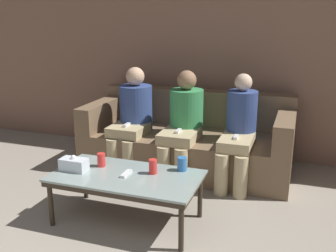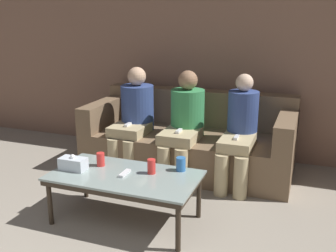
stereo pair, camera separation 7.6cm
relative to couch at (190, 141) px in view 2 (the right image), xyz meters
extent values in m
cube|color=#8C6651|center=(0.00, 0.55, 1.01)|extent=(12.00, 0.06, 2.60)
cube|color=brown|center=(0.00, -0.06, -0.09)|extent=(2.20, 0.97, 0.40)
cube|color=brown|center=(0.00, 0.32, 0.31)|extent=(2.20, 0.20, 0.41)
cube|color=brown|center=(-1.01, -0.06, 0.25)|extent=(0.18, 0.97, 0.28)
cube|color=brown|center=(1.01, -0.06, 0.25)|extent=(0.18, 0.97, 0.28)
cube|color=#8C9E99|center=(-0.13, -1.33, 0.10)|extent=(1.18, 0.62, 0.02)
cube|color=#2D2319|center=(-0.13, -1.33, 0.08)|extent=(1.16, 0.61, 0.04)
cylinder|color=#2D2319|center=(-0.67, -1.60, -0.12)|extent=(0.04, 0.04, 0.35)
cylinder|color=#2D2319|center=(0.41, -1.60, -0.12)|extent=(0.04, 0.04, 0.35)
cylinder|color=#2D2319|center=(-0.67, -1.07, -0.12)|extent=(0.04, 0.04, 0.35)
cylinder|color=#2D2319|center=(0.41, -1.07, -0.12)|extent=(0.04, 0.04, 0.35)
cylinder|color=red|center=(0.06, -1.24, 0.17)|extent=(0.07, 0.07, 0.12)
cylinder|color=#3372BF|center=(0.26, -1.10, 0.17)|extent=(0.08, 0.08, 0.11)
cylinder|color=red|center=(-0.40, -1.24, 0.17)|extent=(0.07, 0.07, 0.11)
cube|color=silver|center=(-0.57, -1.39, 0.16)|extent=(0.22, 0.12, 0.10)
sphere|color=white|center=(-0.57, -1.39, 0.23)|extent=(0.04, 0.04, 0.04)
cube|color=white|center=(-0.13, -1.33, 0.12)|extent=(0.04, 0.15, 0.02)
cylinder|color=tan|center=(-0.67, -0.52, -0.09)|extent=(0.13, 0.13, 0.40)
cylinder|color=tan|center=(-0.49, -0.52, -0.09)|extent=(0.13, 0.13, 0.40)
cube|color=tan|center=(-0.58, -0.32, 0.16)|extent=(0.36, 0.41, 0.10)
cylinder|color=#334784|center=(-0.58, -0.11, 0.35)|extent=(0.36, 0.36, 0.49)
sphere|color=#DBAD89|center=(-0.58, -0.11, 0.70)|extent=(0.20, 0.20, 0.20)
cube|color=white|center=(-0.58, -0.36, 0.22)|extent=(0.04, 0.12, 0.02)
cylinder|color=tan|center=(-0.09, -0.57, -0.09)|extent=(0.13, 0.13, 0.40)
cylinder|color=tan|center=(0.09, -0.57, -0.09)|extent=(0.13, 0.13, 0.40)
cube|color=tan|center=(0.00, -0.34, 0.16)|extent=(0.35, 0.46, 0.10)
cylinder|color=#388E51|center=(0.00, -0.11, 0.35)|extent=(0.35, 0.35, 0.48)
sphere|color=#997051|center=(0.00, -0.11, 0.69)|extent=(0.20, 0.20, 0.20)
cube|color=white|center=(0.00, -0.39, 0.22)|extent=(0.04, 0.12, 0.02)
cylinder|color=tan|center=(0.49, -0.59, -0.09)|extent=(0.13, 0.13, 0.40)
cylinder|color=tan|center=(0.67, -0.59, -0.09)|extent=(0.13, 0.13, 0.40)
cube|color=tan|center=(0.58, -0.35, 0.16)|extent=(0.30, 0.48, 0.10)
cylinder|color=#334784|center=(0.58, -0.11, 0.36)|extent=(0.30, 0.30, 0.51)
sphere|color=beige|center=(0.58, -0.11, 0.70)|extent=(0.17, 0.17, 0.17)
cube|color=white|center=(0.58, -0.40, 0.22)|extent=(0.04, 0.12, 0.02)
camera|label=1|loc=(1.14, -3.96, 1.34)|focal=42.00mm
camera|label=2|loc=(1.21, -3.93, 1.34)|focal=42.00mm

